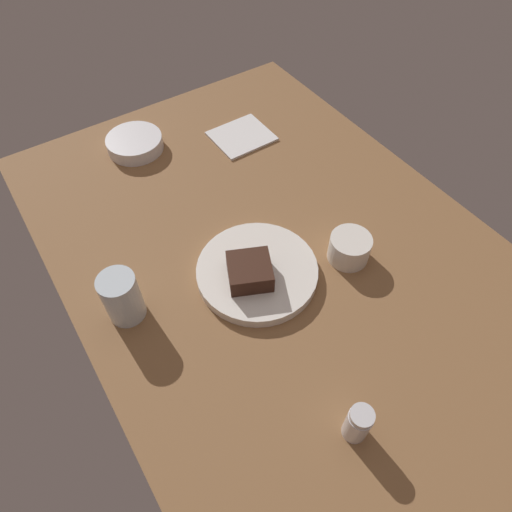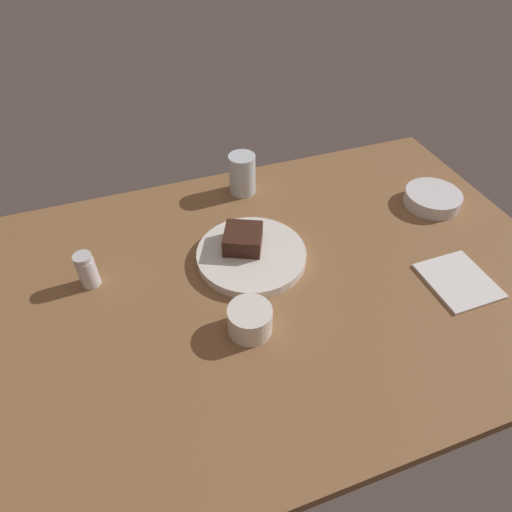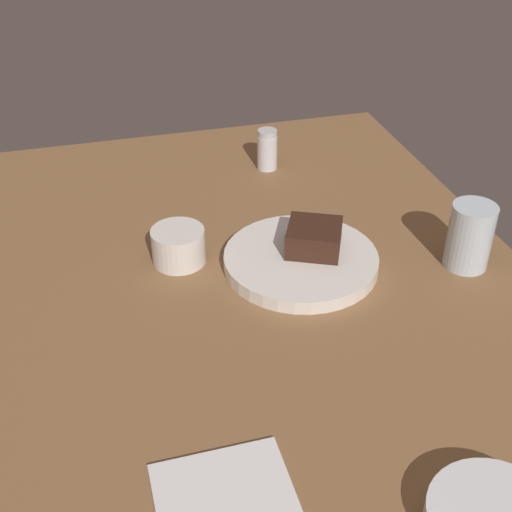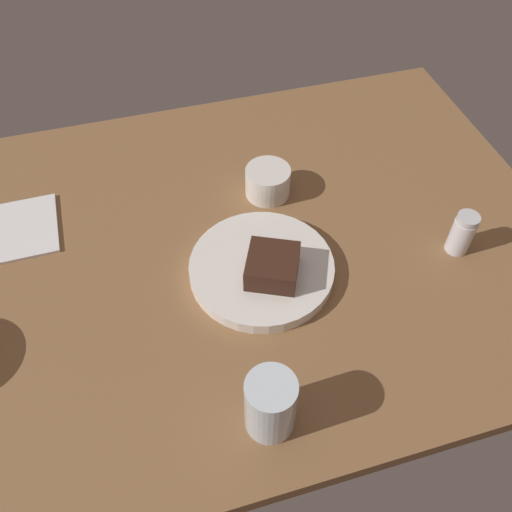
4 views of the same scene
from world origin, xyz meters
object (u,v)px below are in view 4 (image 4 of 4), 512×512
object	(u,v)px
water_glass	(270,405)
coffee_cup	(268,182)
salt_shaker	(462,233)
folded_napkin	(20,229)
chocolate_cake_slice	(272,266)
dessert_plate	(262,268)

from	to	relation	value
water_glass	coffee_cup	size ratio (longest dim) A/B	1.25
salt_shaker	water_glass	world-z (taller)	water_glass
salt_shaker	folded_napkin	distance (cm)	77.10
water_glass	folded_napkin	size ratio (longest dim) A/B	0.72
salt_shaker	coffee_cup	size ratio (longest dim) A/B	0.96
chocolate_cake_slice	coffee_cup	xyz separation A→B (cm)	(-5.45, -20.48, -1.43)
chocolate_cake_slice	salt_shaker	xyz separation A→B (cm)	(-32.88, 1.84, -0.31)
salt_shaker	coffee_cup	world-z (taller)	salt_shaker
coffee_cup	folded_napkin	bearing A→B (deg)	-3.80
folded_napkin	salt_shaker	bearing A→B (deg)	160.80
dessert_plate	salt_shaker	world-z (taller)	salt_shaker
chocolate_cake_slice	water_glass	size ratio (longest dim) A/B	0.78
salt_shaker	water_glass	size ratio (longest dim) A/B	0.76
salt_shaker	coffee_cup	distance (cm)	35.38
salt_shaker	coffee_cup	bearing A→B (deg)	-39.13
chocolate_cake_slice	folded_napkin	xyz separation A→B (cm)	(39.85, -23.48, -3.97)
dessert_plate	chocolate_cake_slice	world-z (taller)	chocolate_cake_slice
water_glass	folded_napkin	distance (cm)	56.68
chocolate_cake_slice	water_glass	xyz separation A→B (cm)	(7.30, 22.65, 0.99)
folded_napkin	dessert_plate	bearing A→B (deg)	151.48
chocolate_cake_slice	water_glass	bearing A→B (deg)	72.14
dessert_plate	salt_shaker	size ratio (longest dim) A/B	3.00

